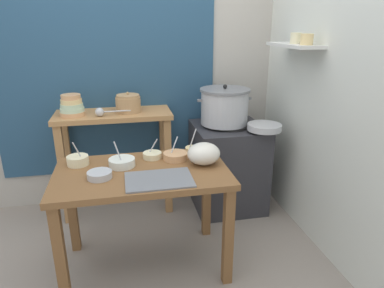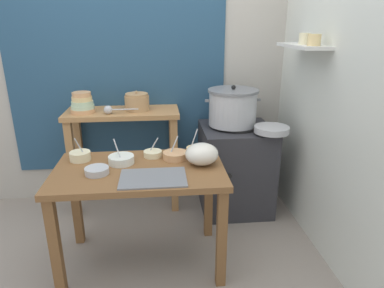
{
  "view_description": "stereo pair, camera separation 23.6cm",
  "coord_description": "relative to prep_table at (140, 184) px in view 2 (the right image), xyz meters",
  "views": [
    {
      "loc": [
        -0.03,
        -2.04,
        1.61
      ],
      "look_at": [
        0.42,
        0.14,
        0.82
      ],
      "focal_mm": 32.14,
      "sensor_mm": 36.0,
      "label": 1
    },
    {
      "loc": [
        0.2,
        -2.07,
        1.61
      ],
      "look_at": [
        0.42,
        0.14,
        0.82
      ],
      "focal_mm": 32.14,
      "sensor_mm": 36.0,
      "label": 2
    }
  ],
  "objects": [
    {
      "name": "prep_bowl_0",
      "position": [
        -0.12,
        0.09,
        0.14
      ],
      "size": [
        0.17,
        0.17,
        0.17
      ],
      "color": "silver",
      "rests_on": "prep_table"
    },
    {
      "name": "wall_back",
      "position": [
        0.02,
        1.1,
        0.69
      ],
      "size": [
        4.4,
        0.12,
        2.6
      ],
      "color": "#B2ADA3",
      "rests_on": "ground"
    },
    {
      "name": "plastic_bag",
      "position": [
        0.41,
        0.02,
        0.18
      ],
      "size": [
        0.22,
        0.2,
        0.15
      ],
      "primitive_type": "ellipsoid",
      "color": "silver",
      "rests_on": "prep_table"
    },
    {
      "name": "serving_tray",
      "position": [
        0.09,
        -0.17,
        0.12
      ],
      "size": [
        0.4,
        0.28,
        0.01
      ],
      "primitive_type": "cube",
      "color": "slate",
      "rests_on": "prep_table"
    },
    {
      "name": "prep_bowl_3",
      "position": [
        -0.26,
        -0.06,
        0.13
      ],
      "size": [
        0.15,
        0.15,
        0.04
      ],
      "color": "#B7BABF",
      "rests_on": "prep_table"
    },
    {
      "name": "steamer_pot",
      "position": [
        0.76,
        0.73,
        0.32
      ],
      "size": [
        0.47,
        0.42,
        0.34
      ],
      "color": "#B7BABF",
      "rests_on": "stove_block"
    },
    {
      "name": "stove_block",
      "position": [
        0.8,
        0.71,
        -0.23
      ],
      "size": [
        0.6,
        0.61,
        0.78
      ],
      "color": "#2D2D33",
      "rests_on": "ground"
    },
    {
      "name": "prep_table",
      "position": [
        0.0,
        0.0,
        0.0
      ],
      "size": [
        1.1,
        0.66,
        0.72
      ],
      "color": "brown",
      "rests_on": "ground"
    },
    {
      "name": "wall_right",
      "position": [
        1.34,
        0.21,
        0.69
      ],
      "size": [
        0.3,
        3.2,
        2.6
      ],
      "color": "silver",
      "rests_on": "ground"
    },
    {
      "name": "prep_bowl_5",
      "position": [
        0.09,
        0.2,
        0.13
      ],
      "size": [
        0.13,
        0.13,
        0.13
      ],
      "color": "beige",
      "rests_on": "prep_table"
    },
    {
      "name": "wide_pan",
      "position": [
        1.03,
        0.48,
        0.2
      ],
      "size": [
        0.28,
        0.28,
        0.05
      ],
      "primitive_type": "cylinder",
      "color": "#B7BABF",
      "rests_on": "stove_block"
    },
    {
      "name": "ladle",
      "position": [
        -0.26,
        0.73,
        0.33
      ],
      "size": [
        0.28,
        0.07,
        0.07
      ],
      "color": "#B7BABF",
      "rests_on": "back_shelf_table"
    },
    {
      "name": "ground_plane",
      "position": [
        -0.06,
        0.01,
        -0.61
      ],
      "size": [
        9.0,
        9.0,
        0.0
      ],
      "primitive_type": "plane",
      "color": "gray"
    },
    {
      "name": "prep_bowl_4",
      "position": [
        0.38,
        0.22,
        0.14
      ],
      "size": [
        0.11,
        0.11,
        0.18
      ],
      "color": "#E5C684",
      "rests_on": "prep_table"
    },
    {
      "name": "clay_pot",
      "position": [
        -0.04,
        0.84,
        0.36
      ],
      "size": [
        0.21,
        0.21,
        0.17
      ],
      "color": "tan",
      "rests_on": "back_shelf_table"
    },
    {
      "name": "bowl_stack_enamel",
      "position": [
        -0.49,
        0.8,
        0.37
      ],
      "size": [
        0.2,
        0.2,
        0.17
      ],
      "color": "tan",
      "rests_on": "back_shelf_table"
    },
    {
      "name": "prep_bowl_1",
      "position": [
        -0.41,
        0.18,
        0.14
      ],
      "size": [
        0.14,
        0.14,
        0.17
      ],
      "color": "beige",
      "rests_on": "prep_table"
    },
    {
      "name": "back_shelf_table",
      "position": [
        -0.17,
        0.84,
        0.07
      ],
      "size": [
        0.96,
        0.4,
        0.9
      ],
      "color": "#B27F4C",
      "rests_on": "ground"
    },
    {
      "name": "prep_bowl_2",
      "position": [
        0.24,
        0.14,
        0.14
      ],
      "size": [
        0.17,
        0.17,
        0.15
      ],
      "color": "tan",
      "rests_on": "prep_table"
    }
  ]
}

